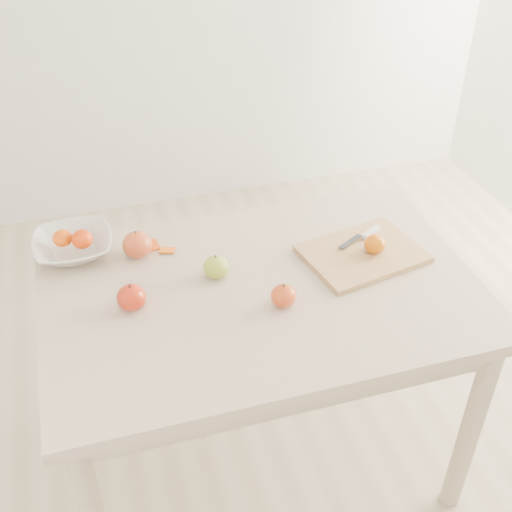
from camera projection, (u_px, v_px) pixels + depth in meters
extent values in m
plane|color=#C6B293|center=(260.00, 454.00, 2.22)|extent=(3.50, 3.50, 0.00)
cube|color=beige|center=(261.00, 292.00, 1.79)|extent=(1.20, 0.80, 0.04)
cylinder|color=#BCAA8E|center=(77.00, 345.00, 2.15)|extent=(0.06, 0.06, 0.71)
cylinder|color=#BCAA8E|center=(372.00, 287.00, 2.40)|extent=(0.06, 0.06, 0.71)
cylinder|color=#BCAA8E|center=(471.00, 428.00, 1.87)|extent=(0.06, 0.06, 0.71)
cube|color=tan|center=(363.00, 254.00, 1.88)|extent=(0.37, 0.30, 0.02)
ellipsoid|color=#CD6207|center=(375.00, 244.00, 1.86)|extent=(0.06, 0.06, 0.05)
imported|color=silver|center=(73.00, 246.00, 1.88)|extent=(0.23, 0.23, 0.06)
ellipsoid|color=orange|center=(62.00, 238.00, 1.87)|extent=(0.06, 0.06, 0.05)
ellipsoid|color=#E13D07|center=(82.00, 239.00, 1.86)|extent=(0.06, 0.06, 0.06)
cube|color=#C7460E|center=(149.00, 247.00, 1.92)|extent=(0.07, 0.06, 0.01)
cube|color=#DE5F0F|center=(167.00, 251.00, 1.91)|extent=(0.05, 0.05, 0.01)
cube|color=silver|center=(371.00, 232.00, 1.95)|extent=(0.07, 0.05, 0.01)
cube|color=#33363A|center=(350.00, 241.00, 1.91)|extent=(0.09, 0.06, 0.00)
ellipsoid|color=#6EA018|center=(216.00, 267.00, 1.79)|extent=(0.07, 0.07, 0.07)
ellipsoid|color=maroon|center=(284.00, 296.00, 1.70)|extent=(0.07, 0.07, 0.06)
ellipsoid|color=#99020D|center=(131.00, 297.00, 1.69)|extent=(0.08, 0.08, 0.07)
ellipsoid|color=#A21D14|center=(137.00, 245.00, 1.87)|extent=(0.09, 0.09, 0.08)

